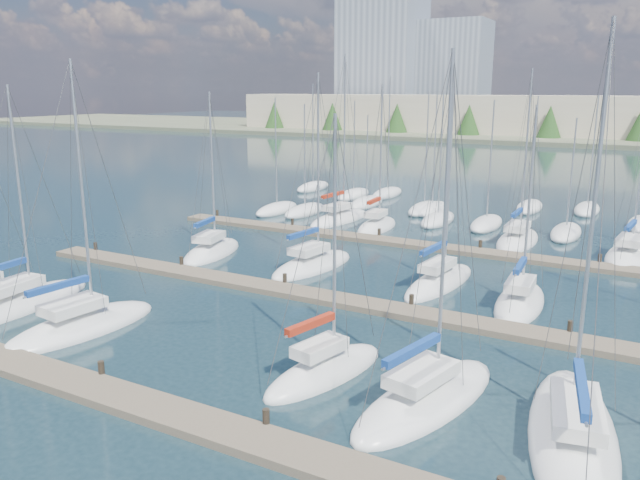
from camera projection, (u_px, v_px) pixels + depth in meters
The scene contains 19 objects.
ground at pixel (512, 191), 72.04m from camera, with size 400.00×400.00×0.00m, color #1D323A.
dock_near at pixel (161, 411), 22.69m from camera, with size 44.00×1.93×1.10m.
dock_mid at pixel (338, 300), 34.59m from camera, with size 44.00×1.93×1.10m.
dock_far at pixel (424, 246), 46.50m from camera, with size 44.00×1.93×1.10m.
sailboat_b at pixel (20, 304), 33.85m from camera, with size 3.65×9.34×12.51m.
sailboat_n at pixel (339, 219), 55.93m from camera, with size 3.43×8.68×15.16m.
sailboat_p at pixel (517, 240), 48.05m from camera, with size 2.75×8.13×13.77m.
sailboat_e at pixel (426, 399), 23.48m from camera, with size 4.65×9.01×13.64m.
sailboat_h at pixel (212, 252), 44.72m from camera, with size 4.13×7.49×12.11m.
sailboat_o at pixel (377, 226), 52.88m from camera, with size 2.79×6.74×12.65m.
sailboat_q at pixel (629, 255), 43.72m from camera, with size 3.74×8.51×12.01m.
sailboat_f at pixel (573, 434), 21.10m from camera, with size 4.65×10.64×14.43m.
sailboat_j at pixel (312, 265), 41.31m from camera, with size 3.70×8.16×13.30m.
sailboat_k at pixel (439, 282), 37.66m from camera, with size 3.11×8.49×12.71m.
sailboat_c at pixel (82, 326), 30.70m from camera, with size 4.02×8.50×13.64m.
sailboat_d at pixel (325, 371), 25.76m from camera, with size 3.63×7.06×11.40m.
sailboat_l at pixel (520, 302), 34.07m from camera, with size 2.82×7.56×11.50m.
distant_boats at pixel (429, 208), 60.20m from camera, with size 36.93×20.75×13.30m.
shoreline at pixel (540, 106), 152.88m from camera, with size 400.00×60.00×38.00m.
Camera 1 is at (15.01, -13.19, 11.57)m, focal length 35.00 mm.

